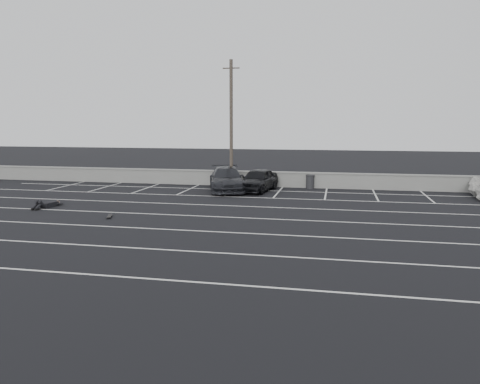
% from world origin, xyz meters
% --- Properties ---
extents(ground, '(120.00, 120.00, 0.00)m').
position_xyz_m(ground, '(0.00, 0.00, 0.00)').
color(ground, black).
rests_on(ground, ground).
extents(seawall, '(50.00, 0.45, 1.06)m').
position_xyz_m(seawall, '(0.00, 14.00, 0.55)').
color(seawall, gray).
rests_on(seawall, ground).
extents(stall_lines, '(36.00, 20.05, 0.01)m').
position_xyz_m(stall_lines, '(-0.08, 4.41, 0.00)').
color(stall_lines, silver).
rests_on(stall_lines, ground).
extents(car_left, '(2.47, 4.55, 1.47)m').
position_xyz_m(car_left, '(-0.37, 11.67, 0.74)').
color(car_left, black).
rests_on(car_left, ground).
extents(car_right, '(3.57, 5.66, 1.53)m').
position_xyz_m(car_right, '(-2.38, 11.40, 0.76)').
color(car_right, '#222327').
rests_on(car_right, ground).
extents(utility_pole, '(1.14, 0.23, 8.57)m').
position_xyz_m(utility_pole, '(-2.48, 13.20, 4.34)').
color(utility_pole, '#4C4238').
rests_on(utility_pole, ground).
extents(trash_bin, '(0.62, 0.62, 0.93)m').
position_xyz_m(trash_bin, '(2.88, 13.60, 0.47)').
color(trash_bin, '#28282A').
rests_on(trash_bin, ground).
extents(person, '(1.57, 2.65, 0.48)m').
position_xyz_m(person, '(-10.16, 3.85, 0.24)').
color(person, black).
rests_on(person, ground).
extents(skateboard, '(0.41, 0.70, 0.08)m').
position_xyz_m(skateboard, '(-5.72, 1.75, 0.06)').
color(skateboard, black).
rests_on(skateboard, ground).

